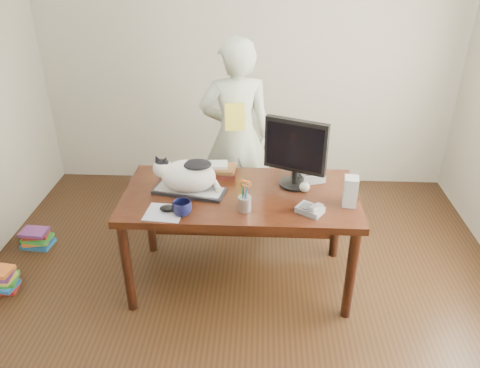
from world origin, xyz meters
name	(u,v)px	position (x,y,z in m)	size (l,w,h in m)	color
room	(235,149)	(0.00, 0.00, 1.35)	(4.50, 4.50, 4.50)	black
desk	(241,206)	(0.00, 0.68, 0.60)	(1.60, 0.80, 0.75)	black
keyboard	(189,191)	(-0.35, 0.59, 0.76)	(0.52, 0.28, 0.03)	black
cat	(186,175)	(-0.37, 0.60, 0.89)	(0.48, 0.30, 0.27)	white
monitor	(296,150)	(0.37, 0.72, 1.03)	(0.42, 0.28, 0.49)	black
pen_cup	(245,202)	(0.04, 0.38, 0.81)	(0.12, 0.12, 0.22)	#98989D
mousepad	(164,213)	(-0.47, 0.32, 0.75)	(0.25, 0.23, 0.01)	#A8ACB4
mouse	(168,208)	(-0.45, 0.34, 0.77)	(0.11, 0.08, 0.04)	black
coffee_mug	(182,208)	(-0.35, 0.31, 0.80)	(0.12, 0.12, 0.10)	black
phone	(310,209)	(0.46, 0.37, 0.77)	(0.20, 0.18, 0.07)	slate
speaker	(350,191)	(0.72, 0.49, 0.85)	(0.10, 0.11, 0.20)	#A7A8AA
baseball	(305,187)	(0.44, 0.65, 0.79)	(0.07, 0.07, 0.07)	beige
book_stack	(219,170)	(-0.17, 0.87, 0.79)	(0.25, 0.19, 0.09)	#451612
calculator	(309,174)	(0.49, 0.86, 0.78)	(0.22, 0.26, 0.07)	slate
person	(236,136)	(-0.08, 1.45, 0.82)	(0.60, 0.39, 1.64)	white
held_book	(235,117)	(-0.08, 1.28, 1.05)	(0.17, 0.11, 0.22)	gold
book_pile_a	(0,280)	(-1.75, 0.40, 0.09)	(0.27, 0.22, 0.18)	maroon
book_pile_b	(37,238)	(-1.72, 0.95, 0.07)	(0.26, 0.20, 0.15)	#1A5B9F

